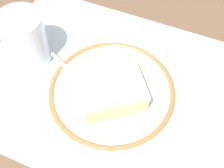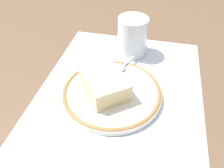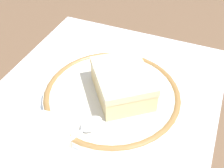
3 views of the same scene
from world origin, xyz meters
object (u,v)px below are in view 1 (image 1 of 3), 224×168
object	(u,v)px
cake_slice	(112,91)
cup	(24,44)
sugar_packet	(17,85)
plate	(112,92)
spoon	(65,66)

from	to	relation	value
cake_slice	cup	xyz separation A→B (m)	(0.18, -0.03, 0.01)
cake_slice	sugar_packet	world-z (taller)	cake_slice
plate	cup	size ratio (longest dim) A/B	2.16
plate	cake_slice	xyz separation A→B (m)	(-0.01, 0.01, 0.03)
cup	spoon	bearing A→B (deg)	-178.50
plate	sugar_packet	bearing A→B (deg)	16.75
plate	sugar_packet	world-z (taller)	plate
cake_slice	sugar_packet	size ratio (longest dim) A/B	2.57
plate	cup	bearing A→B (deg)	-3.59
plate	cake_slice	world-z (taller)	cake_slice
cake_slice	plate	bearing A→B (deg)	-69.50
plate	spoon	bearing A→B (deg)	-7.59
cake_slice	cup	size ratio (longest dim) A/B	1.28
spoon	cup	xyz separation A→B (m)	(0.08, 0.00, 0.03)
plate	cup	world-z (taller)	cup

